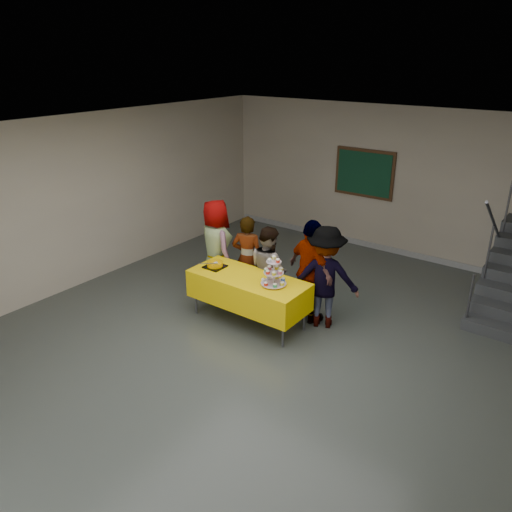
{
  "coord_description": "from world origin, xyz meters",
  "views": [
    {
      "loc": [
        3.49,
        -4.6,
        3.95
      ],
      "look_at": [
        -0.7,
        1.06,
        1.05
      ],
      "focal_mm": 35.0,
      "sensor_mm": 36.0,
      "label": 1
    }
  ],
  "objects_px": {
    "noticeboard": "(364,173)",
    "cupcake_stand": "(274,275)",
    "schoolchild_a": "(216,247)",
    "schoolchild_d": "(311,272)",
    "schoolchild_e": "(325,277)",
    "bear_cake": "(215,264)",
    "bake_table": "(248,290)",
    "schoolchild_b": "(247,258)",
    "schoolchild_c": "(269,268)"
  },
  "relations": [
    {
      "from": "schoolchild_d",
      "to": "cupcake_stand",
      "type": "bearing_deg",
      "value": 89.4
    },
    {
      "from": "schoolchild_c",
      "to": "schoolchild_d",
      "type": "height_order",
      "value": "schoolchild_d"
    },
    {
      "from": "schoolchild_c",
      "to": "schoolchild_e",
      "type": "xyz_separation_m",
      "value": [
        0.99,
        0.07,
        0.09
      ]
    },
    {
      "from": "schoolchild_c",
      "to": "schoolchild_e",
      "type": "relative_size",
      "value": 0.88
    },
    {
      "from": "schoolchild_b",
      "to": "schoolchild_e",
      "type": "distance_m",
      "value": 1.48
    },
    {
      "from": "schoolchild_b",
      "to": "schoolchild_e",
      "type": "xyz_separation_m",
      "value": [
        1.48,
        -0.01,
        0.06
      ]
    },
    {
      "from": "bear_cake",
      "to": "schoolchild_e",
      "type": "relative_size",
      "value": 0.22
    },
    {
      "from": "schoolchild_e",
      "to": "schoolchild_d",
      "type": "bearing_deg",
      "value": -23.61
    },
    {
      "from": "cupcake_stand",
      "to": "bear_cake",
      "type": "bearing_deg",
      "value": -179.13
    },
    {
      "from": "schoolchild_a",
      "to": "noticeboard",
      "type": "xyz_separation_m",
      "value": [
        1.02,
        3.56,
        0.77
      ]
    },
    {
      "from": "bake_table",
      "to": "schoolchild_c",
      "type": "xyz_separation_m",
      "value": [
        -0.01,
        0.56,
        0.15
      ]
    },
    {
      "from": "bear_cake",
      "to": "noticeboard",
      "type": "distance_m",
      "value": 4.23
    },
    {
      "from": "bear_cake",
      "to": "schoolchild_a",
      "type": "distance_m",
      "value": 0.71
    },
    {
      "from": "cupcake_stand",
      "to": "schoolchild_d",
      "type": "relative_size",
      "value": 0.27
    },
    {
      "from": "bear_cake",
      "to": "noticeboard",
      "type": "relative_size",
      "value": 0.28
    },
    {
      "from": "bear_cake",
      "to": "schoolchild_d",
      "type": "relative_size",
      "value": 0.22
    },
    {
      "from": "bear_cake",
      "to": "schoolchild_e",
      "type": "distance_m",
      "value": 1.75
    },
    {
      "from": "bake_table",
      "to": "noticeboard",
      "type": "height_order",
      "value": "noticeboard"
    },
    {
      "from": "schoolchild_e",
      "to": "noticeboard",
      "type": "relative_size",
      "value": 1.24
    },
    {
      "from": "bake_table",
      "to": "schoolchild_b",
      "type": "xyz_separation_m",
      "value": [
        -0.51,
        0.64,
        0.18
      ]
    },
    {
      "from": "bake_table",
      "to": "schoolchild_e",
      "type": "height_order",
      "value": "schoolchild_e"
    },
    {
      "from": "bear_cake",
      "to": "schoolchild_e",
      "type": "bearing_deg",
      "value": 21.68
    },
    {
      "from": "schoolchild_a",
      "to": "noticeboard",
      "type": "bearing_deg",
      "value": -82.67
    },
    {
      "from": "schoolchild_a",
      "to": "schoolchild_d",
      "type": "height_order",
      "value": "schoolchild_a"
    },
    {
      "from": "bear_cake",
      "to": "noticeboard",
      "type": "xyz_separation_m",
      "value": [
        0.57,
        4.12,
        0.77
      ]
    },
    {
      "from": "schoolchild_a",
      "to": "noticeboard",
      "type": "distance_m",
      "value": 3.78
    },
    {
      "from": "noticeboard",
      "to": "cupcake_stand",
      "type": "bearing_deg",
      "value": -82.3
    },
    {
      "from": "schoolchild_c",
      "to": "schoolchild_a",
      "type": "bearing_deg",
      "value": 26.22
    },
    {
      "from": "schoolchild_a",
      "to": "schoolchild_d",
      "type": "distance_m",
      "value": 1.83
    },
    {
      "from": "noticeboard",
      "to": "schoolchild_d",
      "type": "bearing_deg",
      "value": -76.85
    },
    {
      "from": "cupcake_stand",
      "to": "schoolchild_a",
      "type": "xyz_separation_m",
      "value": [
        -1.57,
        0.54,
        -0.11
      ]
    },
    {
      "from": "bake_table",
      "to": "schoolchild_c",
      "type": "distance_m",
      "value": 0.58
    },
    {
      "from": "bake_table",
      "to": "cupcake_stand",
      "type": "bearing_deg",
      "value": 0.03
    },
    {
      "from": "bear_cake",
      "to": "cupcake_stand",
      "type": "bearing_deg",
      "value": 0.87
    },
    {
      "from": "noticeboard",
      "to": "bear_cake",
      "type": "bearing_deg",
      "value": -97.83
    },
    {
      "from": "schoolchild_c",
      "to": "bake_table",
      "type": "bearing_deg",
      "value": 116.32
    },
    {
      "from": "cupcake_stand",
      "to": "bear_cake",
      "type": "relative_size",
      "value": 1.24
    },
    {
      "from": "cupcake_stand",
      "to": "schoolchild_b",
      "type": "bearing_deg",
      "value": 146.65
    },
    {
      "from": "bake_table",
      "to": "schoolchild_b",
      "type": "height_order",
      "value": "schoolchild_b"
    },
    {
      "from": "cupcake_stand",
      "to": "schoolchild_b",
      "type": "xyz_separation_m",
      "value": [
        -0.97,
        0.64,
        -0.2
      ]
    },
    {
      "from": "bake_table",
      "to": "schoolchild_e",
      "type": "distance_m",
      "value": 1.19
    },
    {
      "from": "schoolchild_b",
      "to": "bake_table",
      "type": "bearing_deg",
      "value": 108.27
    },
    {
      "from": "schoolchild_e",
      "to": "bake_table",
      "type": "bearing_deg",
      "value": 8.83
    },
    {
      "from": "schoolchild_a",
      "to": "bear_cake",
      "type": "bearing_deg",
      "value": 152.36
    },
    {
      "from": "bear_cake",
      "to": "schoolchild_b",
      "type": "height_order",
      "value": "schoolchild_b"
    },
    {
      "from": "schoolchild_b",
      "to": "noticeboard",
      "type": "xyz_separation_m",
      "value": [
        0.42,
        3.46,
        0.86
      ]
    },
    {
      "from": "schoolchild_a",
      "to": "schoolchild_c",
      "type": "distance_m",
      "value": 1.09
    },
    {
      "from": "schoolchild_e",
      "to": "schoolchild_a",
      "type": "bearing_deg",
      "value": -21.44
    },
    {
      "from": "bake_table",
      "to": "schoolchild_d",
      "type": "relative_size",
      "value": 1.14
    },
    {
      "from": "bear_cake",
      "to": "schoolchild_b",
      "type": "relative_size",
      "value": 0.24
    }
  ]
}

